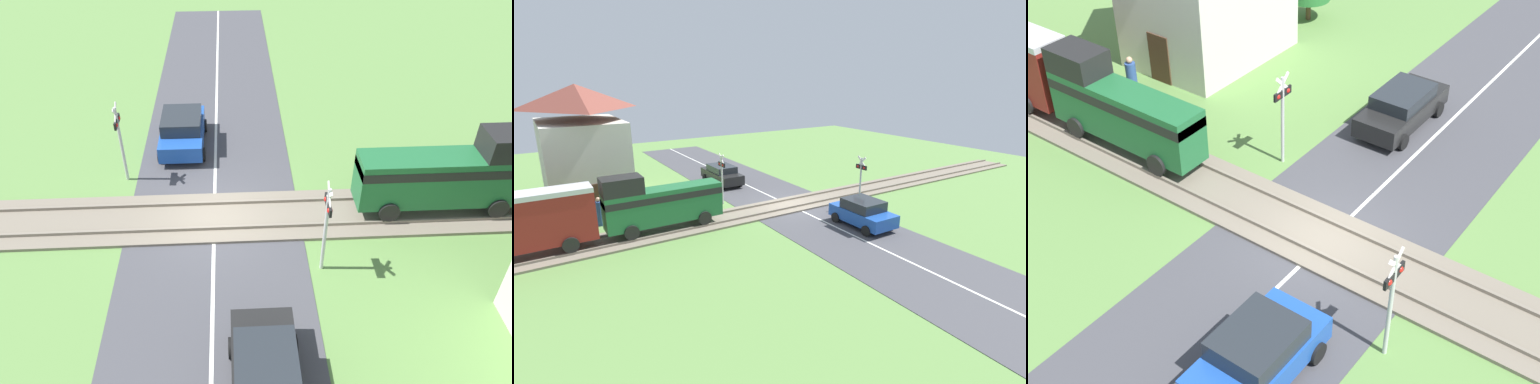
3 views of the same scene
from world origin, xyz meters
TOP-DOWN VIEW (x-y plane):
  - ground_plane at (0.00, 0.00)m, footprint 60.00×60.00m
  - road_surface at (0.00, 0.00)m, footprint 48.00×6.40m
  - track_bed at (0.00, 0.00)m, footprint 2.80×48.00m
  - car_near_crossing at (-5.18, -1.44)m, footprint 3.78×2.03m
  - car_far_side at (7.31, 1.44)m, footprint 4.36×1.92m
  - crossing_signal_west_approach at (-2.71, -3.60)m, footprint 0.90×0.18m
  - crossing_signal_east_approach at (2.71, 3.60)m, footprint 0.90×0.18m

SIDE VIEW (x-z plane):
  - ground_plane at x=0.00m, z-range 0.00..0.00m
  - road_surface at x=0.00m, z-range 0.00..0.02m
  - track_bed at x=0.00m, z-range -0.05..0.19m
  - car_far_side at x=7.31m, z-range 0.04..1.55m
  - car_near_crossing at x=-5.18m, z-range 0.03..1.61m
  - crossing_signal_west_approach at x=-2.71m, z-range 0.47..3.89m
  - crossing_signal_east_approach at x=2.71m, z-range 0.47..3.89m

